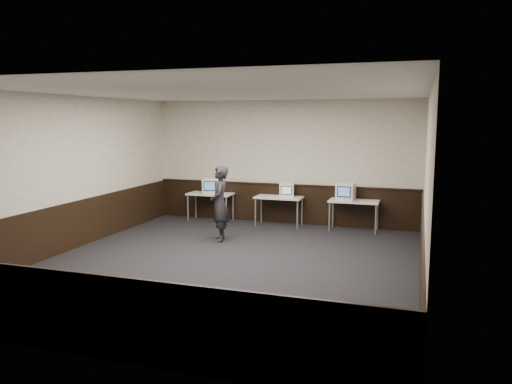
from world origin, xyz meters
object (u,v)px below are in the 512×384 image
at_px(emac_center, 287,190).
at_px(emac_left, 211,186).
at_px(desk_left, 210,196).
at_px(emac_right, 346,191).
at_px(desk_center, 279,199).
at_px(desk_right, 354,203).
at_px(person, 220,204).

bearing_deg(emac_center, emac_left, 169.55).
height_order(desk_left, emac_right, emac_right).
xyz_separation_m(emac_center, emac_right, (1.49, -0.03, 0.04)).
bearing_deg(emac_center, emac_right, -12.99).
relative_size(desk_center, emac_center, 2.70).
distance_m(desk_left, emac_center, 2.12).
height_order(desk_center, desk_right, same).
bearing_deg(desk_left, desk_right, 0.00).
xyz_separation_m(emac_left, emac_right, (3.56, 0.01, 0.01)).
bearing_deg(desk_left, emac_center, 0.02).
height_order(desk_right, emac_right, emac_right).
distance_m(emac_left, emac_right, 3.56).
xyz_separation_m(desk_center, emac_center, (0.21, 0.00, 0.25)).
bearing_deg(emac_right, desk_left, -177.86).
distance_m(emac_left, person, 2.21).
bearing_deg(desk_right, emac_center, 179.98).
height_order(emac_center, emac_right, emac_right).
height_order(emac_left, emac_center, emac_left).
distance_m(desk_center, person, 2.15).
height_order(desk_center, emac_center, emac_center).
distance_m(desk_left, person, 2.26).
xyz_separation_m(desk_left, emac_left, (0.03, -0.04, 0.28)).
xyz_separation_m(desk_right, emac_left, (-3.77, -0.04, 0.28)).
bearing_deg(desk_center, person, -112.35).
height_order(desk_left, desk_center, same).
distance_m(emac_right, person, 3.18).
bearing_deg(emac_right, desk_center, -178.45).
xyz_separation_m(desk_right, person, (-2.71, -1.98, 0.16)).
bearing_deg(emac_right, desk_right, 12.04).
bearing_deg(desk_center, emac_left, -178.65).
relative_size(emac_left, emac_center, 1.21).
xyz_separation_m(desk_right, emac_center, (-1.69, 0.00, 0.25)).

